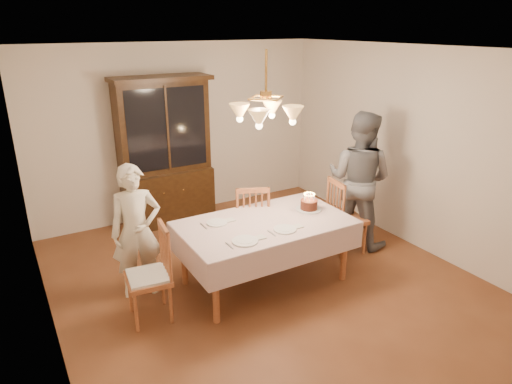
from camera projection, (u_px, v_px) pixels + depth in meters
ground at (265, 281)px, 5.34m from camera, size 5.00×5.00×0.00m
room_shell at (266, 150)px, 4.79m from camera, size 5.00×5.00×5.00m
dining_table at (265, 228)px, 5.11m from camera, size 1.90×1.10×0.76m
china_hutch at (165, 154)px, 6.65m from camera, size 1.38×0.54×2.16m
chair_far_side at (251, 225)px, 5.77m from camera, size 0.57×0.56×1.00m
chair_left_end at (149, 278)px, 4.53m from camera, size 0.47×0.48×1.00m
chair_right_end at (346, 220)px, 5.92m from camera, size 0.48×0.50×1.00m
elderly_woman at (136, 232)px, 4.88m from camera, size 0.59×0.43×1.49m
adult_in_grey at (359, 179)px, 6.01m from camera, size 1.01×1.09×1.81m
birthday_cake at (309, 205)px, 5.39m from camera, size 0.30×0.30×0.21m
place_setting_near_left at (246, 241)px, 4.62m from camera, size 0.42×0.27×0.02m
place_setting_near_right at (286, 229)px, 4.88m from camera, size 0.39×0.25×0.02m
place_setting_far_left at (218, 222)px, 5.05m from camera, size 0.38×0.23×0.02m
chandelier at (266, 113)px, 4.66m from camera, size 0.62×0.62×0.73m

